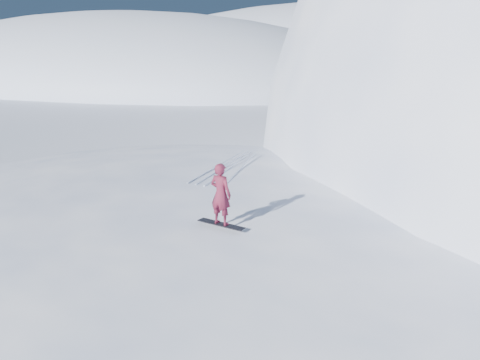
{
  "coord_description": "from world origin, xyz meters",
  "views": [
    {
      "loc": [
        9.57,
        -10.84,
        7.39
      ],
      "look_at": [
        2.22,
        0.39,
        3.5
      ],
      "focal_mm": 35.0,
      "sensor_mm": 36.0,
      "label": 1
    }
  ],
  "objects": [
    {
      "name": "near_ridge",
      "position": [
        1.0,
        3.0,
        0.0
      ],
      "size": [
        36.0,
        28.0,
        4.8
      ],
      "primitive_type": "ellipsoid",
      "color": "white",
      "rests_on": "ground"
    },
    {
      "name": "snowboarder",
      "position": [
        2.22,
        -0.61,
        3.33
      ],
      "size": [
        0.66,
        0.44,
        1.8
      ],
      "primitive_type": "imported",
      "rotation": [
        0.0,
        0.0,
        3.15
      ],
      "color": "maroon",
      "rests_on": "snowboard"
    },
    {
      "name": "far_ridge_c",
      "position": [
        -40.0,
        110.0,
        0.0
      ],
      "size": [
        140.0,
        90.0,
        36.0
      ],
      "primitive_type": "ellipsoid",
      "color": "white",
      "rests_on": "ground"
    },
    {
      "name": "vapor_plume",
      "position": [
        -57.13,
        46.57,
        0.0
      ],
      "size": [
        10.36,
        8.29,
        7.25
      ],
      "primitive_type": "ellipsoid",
      "color": "white",
      "rests_on": "ground"
    },
    {
      "name": "wind_bumps",
      "position": [
        -0.56,
        2.12,
        0.0
      ],
      "size": [
        16.0,
        14.4,
        1.0
      ],
      "color": "white",
      "rests_on": "ground"
    },
    {
      "name": "far_ridge_a",
      "position": [
        -70.0,
        60.0,
        0.0
      ],
      "size": [
        120.0,
        70.0,
        28.0
      ],
      "primitive_type": "ellipsoid",
      "color": "white",
      "rests_on": "ground"
    },
    {
      "name": "board_tracks",
      "position": [
        -1.41,
        5.07,
        2.42
      ],
      "size": [
        2.79,
        5.88,
        0.04
      ],
      "color": "silver",
      "rests_on": "ground"
    },
    {
      "name": "ground",
      "position": [
        0.0,
        0.0,
        0.0
      ],
      "size": [
        400.0,
        400.0,
        0.0
      ],
      "primitive_type": "plane",
      "color": "white",
      "rests_on": "ground"
    },
    {
      "name": "snowboard",
      "position": [
        2.22,
        -0.61,
        2.41
      ],
      "size": [
        1.51,
        0.3,
        0.03
      ],
      "primitive_type": "cube",
      "rotation": [
        0.0,
        0.0,
        0.01
      ],
      "color": "black",
      "rests_on": "near_ridge"
    }
  ]
}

